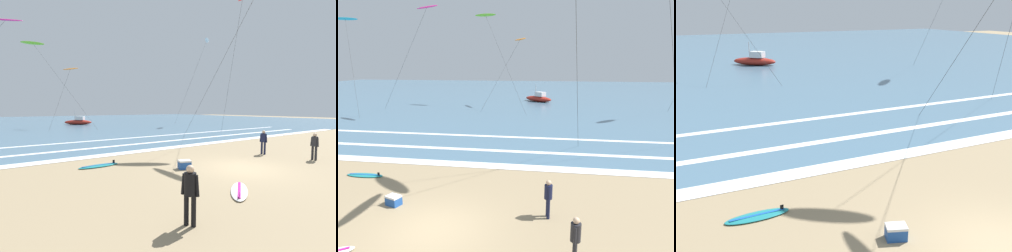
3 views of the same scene
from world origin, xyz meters
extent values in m
plane|color=#9E8763|center=(0.00, 0.00, 0.00)|extent=(160.00, 160.00, 0.00)
cube|color=slate|center=(0.00, 51.81, 0.01)|extent=(140.00, 90.00, 0.01)
cube|color=white|center=(-0.07, 7.21, 0.01)|extent=(58.11, 1.04, 0.01)
cube|color=white|center=(1.62, 10.40, 0.01)|extent=(45.99, 0.56, 0.01)
cube|color=white|center=(1.42, 14.51, 0.01)|extent=(49.83, 0.52, 0.01)
cylinder|color=black|center=(-5.99, -3.16, 0.41)|extent=(0.13, 0.13, 0.82)
cylinder|color=black|center=(-6.09, -2.99, 0.41)|extent=(0.13, 0.13, 0.82)
cylinder|color=black|center=(-6.04, -3.08, 1.11)|extent=(0.32, 0.32, 0.58)
cylinder|color=black|center=(-5.95, -3.24, 1.08)|extent=(0.14, 0.16, 0.56)
cylinder|color=black|center=(-6.13, -2.91, 1.08)|extent=(0.14, 0.16, 0.56)
sphere|color=#DBB28E|center=(-6.04, -3.08, 1.49)|extent=(0.21, 0.21, 0.21)
cylinder|color=#232328|center=(5.11, -1.33, 0.41)|extent=(0.13, 0.13, 0.82)
cylinder|color=#232328|center=(5.14, -1.13, 0.41)|extent=(0.13, 0.13, 0.82)
cylinder|color=#232328|center=(5.12, -1.23, 1.11)|extent=(0.32, 0.32, 0.58)
cylinder|color=#232328|center=(5.09, -1.42, 1.08)|extent=(0.11, 0.15, 0.56)
cylinder|color=#232328|center=(5.15, -1.05, 1.08)|extent=(0.11, 0.15, 0.56)
sphere|color=#DBB28E|center=(5.12, -1.23, 1.49)|extent=(0.21, 0.21, 0.21)
cylinder|color=#141938|center=(4.27, 1.44, 0.41)|extent=(0.13, 0.13, 0.82)
cylinder|color=#141938|center=(4.23, 1.64, 0.41)|extent=(0.13, 0.13, 0.82)
cylinder|color=#141938|center=(4.25, 1.54, 1.11)|extent=(0.32, 0.32, 0.58)
cylinder|color=#141938|center=(4.29, 1.35, 1.08)|extent=(0.11, 0.15, 0.56)
cylinder|color=#141938|center=(4.22, 1.72, 1.08)|extent=(0.11, 0.15, 0.56)
sphere|color=#DBB28E|center=(4.25, 1.54, 1.49)|extent=(0.21, 0.21, 0.21)
ellipsoid|color=teal|center=(-5.84, 4.50, 0.04)|extent=(2.11, 0.64, 0.09)
cube|color=#1959B2|center=(-5.84, 4.50, 0.09)|extent=(1.79, 0.13, 0.01)
cube|color=black|center=(-5.02, 4.52, 0.17)|extent=(0.12, 0.02, 0.16)
ellipsoid|color=silver|center=(-2.94, -2.19, 0.04)|extent=(2.02, 1.76, 0.09)
cube|color=#BF198C|center=(-2.94, -2.19, 0.09)|extent=(1.47, 1.18, 0.01)
cube|color=black|center=(-3.58, -2.70, 0.17)|extent=(0.10, 0.09, 0.16)
ellipsoid|color=#CC2384|center=(-9.13, 21.86, 11.94)|extent=(3.22, 2.07, 0.43)
ellipsoid|color=orange|center=(-0.45, 33.18, 9.42)|extent=(2.39, 3.11, 0.43)
cylinder|color=#333333|center=(-2.65, 30.16, 4.71)|extent=(4.42, 6.07, 9.43)
cylinder|color=#333333|center=(5.60, 7.64, 5.52)|extent=(1.43, 9.76, 11.05)
ellipsoid|color=white|center=(22.29, 25.50, 15.82)|extent=(2.77, 2.85, 0.43)
cylinder|color=#333333|center=(20.71, 28.42, 7.91)|extent=(3.20, 5.85, 15.83)
cylinder|color=#333333|center=(11.18, 10.12, 7.86)|extent=(5.53, 7.80, 15.74)
ellipsoid|color=#70C628|center=(-5.58, 34.02, 12.88)|extent=(3.29, 1.36, 0.43)
cylinder|color=#333333|center=(-2.18, 29.72, 6.44)|extent=(6.83, 8.62, 12.89)
ellipsoid|color=maroon|center=(1.97, 38.91, 0.45)|extent=(5.15, 4.54, 0.90)
cube|color=silver|center=(2.28, 38.67, 1.25)|extent=(1.86, 1.79, 0.70)
cylinder|color=#B2B2B2|center=(1.49, 39.28, 1.80)|extent=(0.08, 0.08, 1.80)
cube|color=#1E4C9E|center=(-2.45, 1.57, 0.18)|extent=(0.71, 0.61, 0.36)
cube|color=silver|center=(-2.45, 1.57, 0.40)|extent=(0.72, 0.62, 0.08)
camera|label=1|loc=(-9.94, -7.63, 3.04)|focal=25.46mm
camera|label=2|loc=(4.31, -9.54, 6.10)|focal=31.66mm
camera|label=3|loc=(-8.06, -6.71, 6.49)|focal=41.39mm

